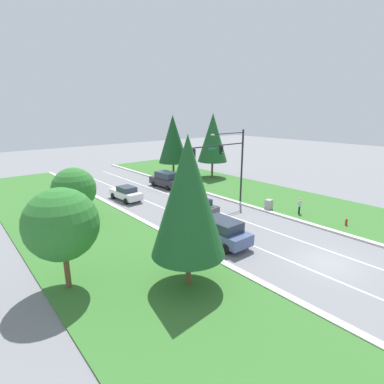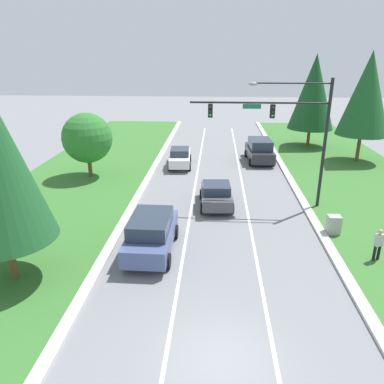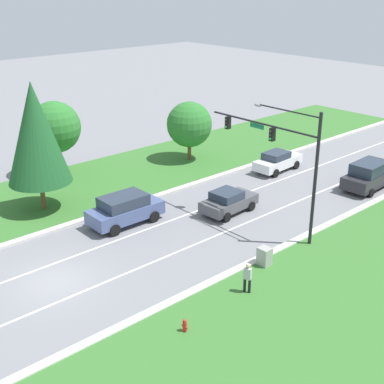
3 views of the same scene
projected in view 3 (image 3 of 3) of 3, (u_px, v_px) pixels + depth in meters
The scene contains 16 objects.
ground_plane at pixel (55, 282), 28.24m from camera, with size 160.00×160.00×0.00m, color slate.
curb_strip_right at pixel (116, 329), 24.32m from camera, with size 0.50×90.00×0.15m.
curb_strip_left at pixel (9, 244), 32.11m from camera, with size 0.50×90.00×0.15m.
lane_stripe_inner_left at pixel (39, 269), 29.48m from camera, with size 0.14×81.00×0.01m.
lane_stripe_inner_right at pixel (72, 296), 27.00m from camera, with size 0.14×81.00×0.01m.
traffic_signal_mast at pixel (284, 150), 31.83m from camera, with size 8.43×0.41×8.12m.
white_sedan at pixel (277, 161), 44.17m from camera, with size 2.15×4.75×1.66m.
graphite_sedan at pixel (228, 201), 36.31m from camera, with size 2.29×4.23×1.60m.
charcoal_suv at pixel (369, 175), 40.41m from camera, with size 2.48×5.12×2.10m.
slate_blue_suv at pixel (125, 209), 34.54m from camera, with size 2.32×4.98×1.99m.
utility_cabinet at pixel (264, 257), 29.63m from camera, with size 0.70×0.60×1.11m.
pedestrian at pixel (247, 277), 26.90m from camera, with size 0.43×0.34×1.69m.
fire_hydrant at pixel (185, 326), 24.11m from camera, with size 0.34×0.20×0.70m.
oak_near_left_tree at pixel (55, 127), 42.02m from camera, with size 4.10×4.10×6.05m.
oak_far_left_tree at pixel (189, 125), 45.86m from camera, with size 3.91×3.91×5.17m.
conifer_mid_left_tree at pixel (36, 133), 34.99m from camera, with size 4.26×4.26×8.90m.
Camera 3 is at (23.00, -10.92, 14.98)m, focal length 50.00 mm.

